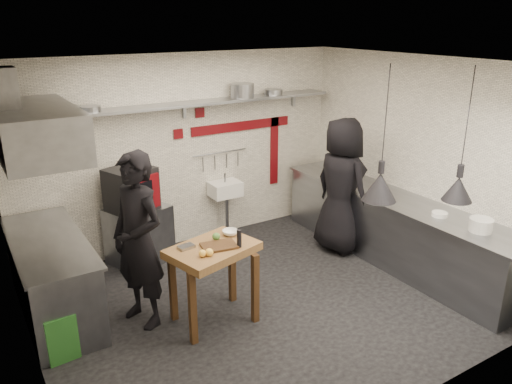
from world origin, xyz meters
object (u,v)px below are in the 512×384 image
combi_oven (131,189)px  chef_left (138,241)px  green_bin (59,334)px  oven_stand (139,234)px  chef_right (341,186)px  prep_table (214,284)px

combi_oven → chef_left: 1.44m
green_bin → chef_left: size_ratio=0.25×
oven_stand → green_bin: bearing=-151.9°
oven_stand → chef_right: 2.92m
oven_stand → combi_oven: (-0.07, -0.05, 0.69)m
oven_stand → chef_left: bearing=-128.5°
chef_left → chef_right: chef_left is taller
prep_table → green_bin: bearing=156.2°
oven_stand → chef_left: 1.62m
oven_stand → prep_table: prep_table is taller
combi_oven → green_bin: size_ratio=1.16×
green_bin → chef_left: (0.94, 0.16, 0.74)m
green_bin → chef_right: chef_right is taller
oven_stand → combi_oven: size_ratio=1.38×
chef_right → prep_table: bearing=102.6°
combi_oven → prep_table: size_ratio=0.63×
chef_right → oven_stand: bearing=62.7°
chef_left → combi_oven: bearing=144.7°
chef_right → green_bin: bearing=92.8°
combi_oven → chef_right: bearing=-43.2°
green_bin → oven_stand: bearing=48.6°
combi_oven → prep_table: combi_oven is taller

